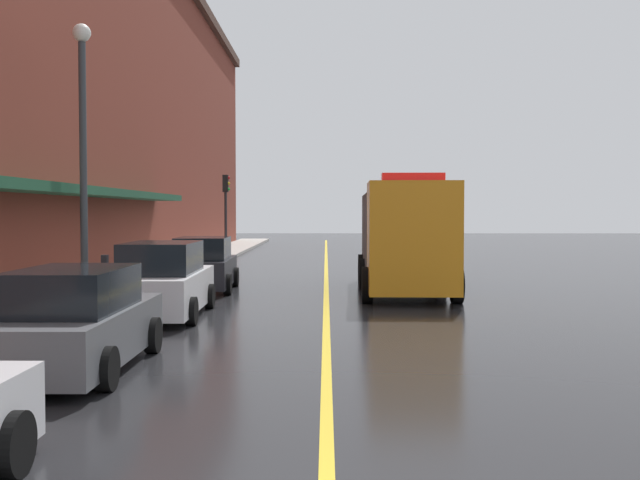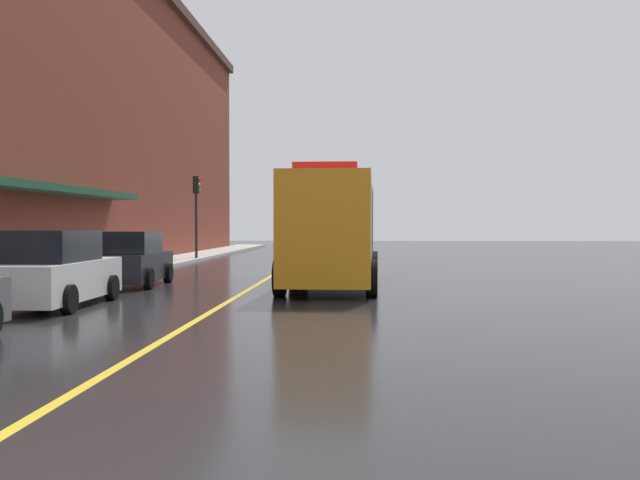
{
  "view_description": "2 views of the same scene",
  "coord_description": "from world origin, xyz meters",
  "px_view_note": "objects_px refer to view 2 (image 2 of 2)",
  "views": [
    {
      "loc": [
        -0.01,
        -4.87,
        2.53
      ],
      "look_at": [
        -0.17,
        14.59,
        1.78
      ],
      "focal_mm": 41.72,
      "sensor_mm": 36.0,
      "label": 1
    },
    {
      "loc": [
        3.27,
        -4.02,
        1.94
      ],
      "look_at": [
        1.47,
        29.48,
        1.21
      ],
      "focal_mm": 41.35,
      "sensor_mm": 36.0,
      "label": 2
    }
  ],
  "objects_px": {
    "parked_car_2": "(53,271)",
    "parked_car_3": "(131,260)",
    "traffic_light_near": "(196,201)",
    "utility_truck": "(332,232)",
    "parking_meter_0": "(63,254)"
  },
  "relations": [
    {
      "from": "utility_truck",
      "to": "traffic_light_near",
      "type": "height_order",
      "value": "traffic_light_near"
    },
    {
      "from": "parked_car_2",
      "to": "parked_car_3",
      "type": "xyz_separation_m",
      "value": [
        0.01,
        5.83,
        -0.04
      ]
    },
    {
      "from": "parked_car_3",
      "to": "parking_meter_0",
      "type": "xyz_separation_m",
      "value": [
        -1.44,
        -1.74,
        0.26
      ]
    },
    {
      "from": "parked_car_2",
      "to": "traffic_light_near",
      "type": "bearing_deg",
      "value": 2.67
    },
    {
      "from": "parked_car_3",
      "to": "parked_car_2",
      "type": "bearing_deg",
      "value": 178.0
    },
    {
      "from": "traffic_light_near",
      "to": "parked_car_2",
      "type": "bearing_deg",
      "value": -86.31
    },
    {
      "from": "parked_car_2",
      "to": "parked_car_3",
      "type": "relative_size",
      "value": 1.12
    },
    {
      "from": "traffic_light_near",
      "to": "utility_truck",
      "type": "bearing_deg",
      "value": -63.79
    },
    {
      "from": "utility_truck",
      "to": "parking_meter_0",
      "type": "xyz_separation_m",
      "value": [
        -7.79,
        -1.58,
        -0.64
      ]
    },
    {
      "from": "utility_truck",
      "to": "parking_meter_0",
      "type": "relative_size",
      "value": 6.42
    },
    {
      "from": "parked_car_3",
      "to": "parking_meter_0",
      "type": "distance_m",
      "value": 2.28
    },
    {
      "from": "traffic_light_near",
      "to": "parked_car_3",
      "type": "bearing_deg",
      "value": -84.92
    },
    {
      "from": "utility_truck",
      "to": "parked_car_3",
      "type": "bearing_deg",
      "value": -90.01
    },
    {
      "from": "parked_car_2",
      "to": "utility_truck",
      "type": "distance_m",
      "value": 8.56
    },
    {
      "from": "parked_car_2",
      "to": "parking_meter_0",
      "type": "distance_m",
      "value": 4.34
    }
  ]
}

